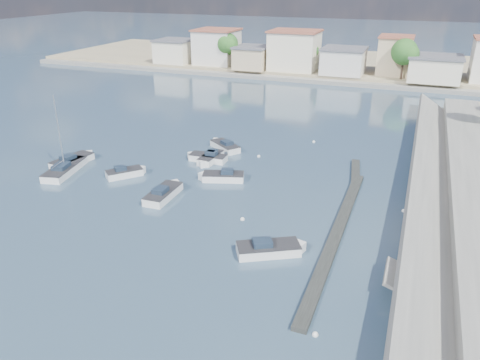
# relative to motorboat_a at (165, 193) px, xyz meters

# --- Properties ---
(ground) EXTENTS (400.00, 400.00, 0.00)m
(ground) POSITION_rel_motorboat_a_xyz_m (10.45, 28.75, -0.38)
(ground) COLOR #283B51
(ground) RESTS_ON ground
(breakwater) EXTENTS (2.00, 31.02, 0.35)m
(breakwater) POSITION_rel_motorboat_a_xyz_m (17.35, 1.44, -0.21)
(breakwater) COLOR black
(breakwater) RESTS_ON ground
(far_shore_land) EXTENTS (160.00, 40.00, 1.40)m
(far_shore_land) POSITION_rel_motorboat_a_xyz_m (10.45, 80.75, 0.32)
(far_shore_land) COLOR gray
(far_shore_land) RESTS_ON ground
(far_shore_quay) EXTENTS (160.00, 2.50, 0.80)m
(far_shore_quay) POSITION_rel_motorboat_a_xyz_m (10.45, 59.75, 0.02)
(far_shore_quay) COLOR slate
(far_shore_quay) RESTS_ON ground
(far_town) EXTENTS (113.01, 12.80, 8.35)m
(far_town) POSITION_rel_motorboat_a_xyz_m (21.16, 65.67, 4.56)
(far_town) COLOR beige
(far_town) RESTS_ON far_shore_land
(shore_trees) EXTENTS (74.56, 38.32, 7.92)m
(shore_trees) POSITION_rel_motorboat_a_xyz_m (18.79, 56.87, 5.84)
(shore_trees) COLOR #38281E
(shore_trees) RESTS_ON ground
(motorboat_a) EXTENTS (2.09, 5.60, 1.48)m
(motorboat_a) POSITION_rel_motorboat_a_xyz_m (0.00, 0.00, 0.00)
(motorboat_a) COLOR silver
(motorboat_a) RESTS_ON ground
(motorboat_b) EXTENTS (3.74, 3.97, 1.48)m
(motorboat_b) POSITION_rel_motorboat_a_xyz_m (-6.55, 3.10, -0.00)
(motorboat_b) COLOR silver
(motorboat_b) RESTS_ON ground
(motorboat_c) EXTENTS (4.93, 1.78, 1.48)m
(motorboat_c) POSITION_rel_motorboat_a_xyz_m (-0.32, 10.57, 0.00)
(motorboat_c) COLOR silver
(motorboat_c) RESTS_ON ground
(motorboat_d) EXTENTS (4.99, 3.07, 1.48)m
(motorboat_d) POSITION_rel_motorboat_a_xyz_m (3.64, 5.83, -0.00)
(motorboat_d) COLOR silver
(motorboat_d) RESTS_ON ground
(motorboat_e) EXTENTS (2.82, 5.83, 1.48)m
(motorboat_e) POSITION_rel_motorboat_a_xyz_m (-14.48, 4.17, -0.00)
(motorboat_e) COLOR silver
(motorboat_e) RESTS_ON ground
(motorboat_f) EXTENTS (4.81, 4.25, 1.48)m
(motorboat_f) POSITION_rel_motorboat_a_xyz_m (0.01, 15.23, -0.00)
(motorboat_f) COLOR silver
(motorboat_f) RESTS_ON ground
(motorboat_g) EXTENTS (1.76, 4.74, 1.48)m
(motorboat_g) POSITION_rel_motorboat_a_xyz_m (0.21, 10.45, 0.00)
(motorboat_g) COLOR silver
(motorboat_g) RESTS_ON ground
(motorboat_h) EXTENTS (5.33, 4.16, 1.48)m
(motorboat_h) POSITION_rel_motorboat_a_xyz_m (13.15, -6.16, -0.00)
(motorboat_h) COLOR silver
(motorboat_h) RESTS_ON ground
(sailboat) EXTENTS (3.57, 7.40, 9.00)m
(sailboat) POSITION_rel_motorboat_a_xyz_m (-13.62, 1.80, 0.03)
(sailboat) COLOR silver
(sailboat) RESTS_ON ground
(mooring_buoys) EXTENTS (18.76, 36.44, 0.40)m
(mooring_buoys) POSITION_rel_motorboat_a_xyz_m (14.78, 2.18, -0.33)
(mooring_buoys) COLOR white
(mooring_buoys) RESTS_ON ground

